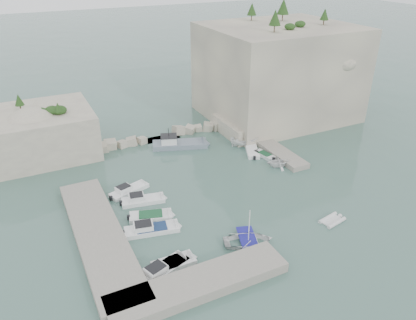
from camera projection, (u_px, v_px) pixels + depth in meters
name	position (u px, v px, depth m)	size (l,w,h in m)	color
ground	(228.00, 199.00, 53.04)	(400.00, 400.00, 0.00)	#476A60
cliff_east	(278.00, 72.00, 76.41)	(26.00, 22.00, 17.00)	beige
cliff_terrace	(244.00, 126.00, 71.87)	(8.00, 10.00, 2.50)	beige
outcrop_west	(40.00, 133.00, 63.52)	(16.00, 14.00, 7.00)	beige
quay_west	(99.00, 236.00, 45.35)	(5.00, 24.00, 1.10)	#9E9689
quay_south	(199.00, 283.00, 38.93)	(18.00, 4.00, 1.10)	#9E9689
ledge_east	(271.00, 147.00, 66.09)	(3.00, 16.00, 0.80)	#9E9689
breakwater	(162.00, 135.00, 69.84)	(28.00, 3.00, 1.40)	beige
motorboat_a	(129.00, 192.00, 54.58)	(6.02, 1.79, 1.40)	white
motorboat_b	(143.00, 202.00, 52.45)	(6.02, 1.97, 1.40)	white
motorboat_c	(151.00, 218.00, 49.37)	(5.62, 2.04, 0.70)	silver
motorboat_d	(152.00, 231.00, 47.01)	(6.91, 2.06, 1.40)	white
motorboat_e	(174.00, 265.00, 41.99)	(4.87, 1.99, 0.70)	silver
motorboat_f	(163.00, 272.00, 41.08)	(6.46, 1.92, 1.40)	silver
rowboat	(248.00, 244.00, 45.02)	(3.95, 5.52, 1.14)	white
inflatable_dinghy	(332.00, 222.00, 48.71)	(3.37, 1.64, 0.44)	silver
tender_east_a	(278.00, 166.00, 61.05)	(3.12, 3.62, 1.90)	white
tender_east_b	(265.00, 157.00, 63.93)	(4.05, 1.38, 0.70)	silver
tender_east_c	(252.00, 152.00, 65.26)	(5.55, 1.79, 0.70)	white
tender_east_d	(244.00, 146.00, 67.48)	(1.85, 4.92, 1.90)	white
work_boat	(180.00, 147.00, 67.17)	(9.78, 2.89, 2.20)	slate
rowboat_mast	(249.00, 224.00, 43.78)	(0.10, 0.10, 4.20)	white
vegetation	(253.00, 21.00, 71.15)	(53.48, 13.88, 13.40)	#1E4219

